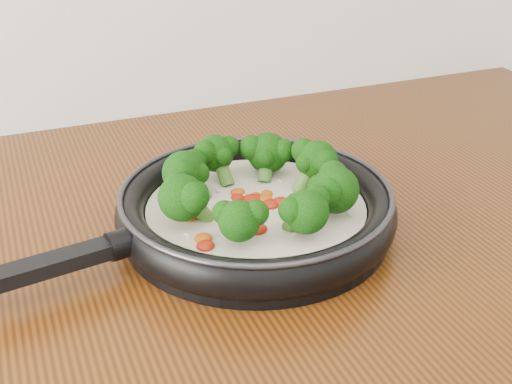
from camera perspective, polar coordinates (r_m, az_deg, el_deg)
name	(u,v)px	position (r m, az deg, el deg)	size (l,w,h in m)	color
skillet	(254,205)	(0.76, -0.17, -1.13)	(0.51, 0.36, 0.09)	black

